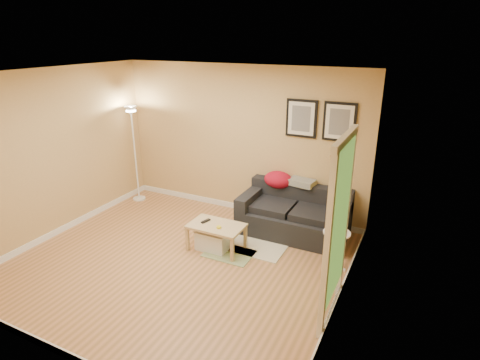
{
  "coord_description": "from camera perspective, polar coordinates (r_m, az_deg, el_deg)",
  "views": [
    {
      "loc": [
        2.92,
        -3.99,
        3.05
      ],
      "look_at": [
        0.55,
        0.85,
        1.05
      ],
      "focal_mm": 29.52,
      "sensor_mm": 36.0,
      "label": 1
    }
  ],
  "objects": [
    {
      "name": "side_table",
      "position": [
        5.61,
        13.59,
        -9.86
      ],
      "size": [
        0.37,
        0.37,
        0.56
      ],
      "primitive_type": null,
      "color": "white",
      "rests_on": "ground"
    },
    {
      "name": "baseboard_left",
      "position": [
        7.18,
        -23.78,
        -6.2
      ],
      "size": [
        0.02,
        4.0,
        0.1
      ],
      "primitive_type": "cube",
      "color": "white",
      "rests_on": "ground"
    },
    {
      "name": "tape_roll",
      "position": [
        5.76,
        -3.08,
        -6.84
      ],
      "size": [
        0.07,
        0.07,
        0.03
      ],
      "primitive_type": "cylinder",
      "color": "yellow",
      "rests_on": "coffee_table"
    },
    {
      "name": "ceiling",
      "position": [
        4.97,
        -10.41,
        14.83
      ],
      "size": [
        4.5,
        4.5,
        0.0
      ],
      "primitive_type": "plane",
      "rotation": [
        3.14,
        0.0,
        0.0
      ],
      "color": "white",
      "rests_on": "wall_back"
    },
    {
      "name": "wall_front",
      "position": [
        3.95,
        -26.59,
        -8.31
      ],
      "size": [
        4.5,
        0.0,
        4.5
      ],
      "primitive_type": "plane",
      "rotation": [
        -1.57,
        0.0,
        0.0
      ],
      "color": "tan",
      "rests_on": "ground"
    },
    {
      "name": "wall_back",
      "position": [
        6.89,
        0.1,
        5.64
      ],
      "size": [
        4.5,
        0.0,
        4.5
      ],
      "primitive_type": "plane",
      "rotation": [
        1.57,
        0.0,
        0.0
      ],
      "color": "tan",
      "rests_on": "ground"
    },
    {
      "name": "coffee_table",
      "position": [
        5.96,
        -3.42,
        -8.23
      ],
      "size": [
        0.92,
        0.7,
        0.41
      ],
      "primitive_type": null,
      "rotation": [
        0.0,
        0.0,
        -0.28
      ],
      "color": "tan",
      "rests_on": "ground"
    },
    {
      "name": "framed_print_left",
      "position": [
        6.37,
        8.87,
        8.79
      ],
      "size": [
        0.5,
        0.04,
        0.6
      ],
      "primitive_type": null,
      "color": "black",
      "rests_on": "wall_back"
    },
    {
      "name": "plaid_throw",
      "position": [
        6.51,
        8.91,
        -0.33
      ],
      "size": [
        0.45,
        0.32,
        0.1
      ],
      "primitive_type": null,
      "rotation": [
        0.0,
        0.0,
        -0.14
      ],
      "color": "tan",
      "rests_on": "sofa"
    },
    {
      "name": "wall_left",
      "position": [
        6.77,
        -25.32,
        3.37
      ],
      "size": [
        0.0,
        4.0,
        4.0
      ],
      "primitive_type": "plane",
      "rotation": [
        1.57,
        0.0,
        1.57
      ],
      "color": "tan",
      "rests_on": "ground"
    },
    {
      "name": "green_runner",
      "position": [
        5.93,
        -1.57,
        -10.56
      ],
      "size": [
        0.7,
        0.5,
        0.01
      ],
      "primitive_type": "cube",
      "color": "#668C4C",
      "rests_on": "ground"
    },
    {
      "name": "baseboard_back",
      "position": [
        7.3,
        0.06,
        -3.91
      ],
      "size": [
        4.5,
        0.02,
        0.1
      ],
      "primitive_type": "cube",
      "color": "white",
      "rests_on": "ground"
    },
    {
      "name": "floor_lamp",
      "position": [
        7.73,
        -14.89,
        3.25
      ],
      "size": [
        0.24,
        0.24,
        1.84
      ],
      "primitive_type": null,
      "color": "white",
      "rests_on": "ground"
    },
    {
      "name": "remote_control",
      "position": [
        5.97,
        -4.98,
        -5.92
      ],
      "size": [
        0.09,
        0.17,
        0.02
      ],
      "primitive_type": "cube",
      "rotation": [
        0.0,
        0.0,
        -0.26
      ],
      "color": "black",
      "rests_on": "coffee_table"
    },
    {
      "name": "baseboard_right",
      "position": [
        5.04,
        13.71,
        -16.85
      ],
      "size": [
        0.02,
        4.0,
        0.1
      ],
      "primitive_type": "cube",
      "color": "white",
      "rests_on": "ground"
    },
    {
      "name": "baseboard_front",
      "position": [
        4.64,
        -23.9,
        -22.0
      ],
      "size": [
        4.5,
        0.02,
        0.1
      ],
      "primitive_type": "cube",
      "color": "white",
      "rests_on": "ground"
    },
    {
      "name": "wall_right",
      "position": [
        4.41,
        15.18,
        -3.78
      ],
      "size": [
        0.0,
        4.0,
        4.0
      ],
      "primitive_type": "plane",
      "rotation": [
        1.57,
        0.0,
        -1.57
      ],
      "color": "tan",
      "rests_on": "ground"
    },
    {
      "name": "sofa",
      "position": [
        6.38,
        7.76,
        -4.64
      ],
      "size": [
        1.7,
        0.9,
        0.75
      ],
      "primitive_type": null,
      "color": "black",
      "rests_on": "ground"
    },
    {
      "name": "doorway",
      "position": [
        4.4,
        13.8,
        -7.67
      ],
      "size": [
        0.12,
        1.01,
        2.13
      ],
      "primitive_type": null,
      "color": "white",
      "rests_on": "ground"
    },
    {
      "name": "book_stack",
      "position": [
        5.47,
        13.94,
        -6.93
      ],
      "size": [
        0.23,
        0.26,
        0.07
      ],
      "primitive_type": null,
      "rotation": [
        0.0,
        0.0,
        -0.34
      ],
      "color": "navy",
      "rests_on": "side_table"
    },
    {
      "name": "red_throw",
      "position": [
        6.6,
        5.55,
        0.05
      ],
      "size": [
        0.48,
        0.36,
        0.28
      ],
      "primitive_type": null,
      "color": "#BA1136",
      "rests_on": "sofa"
    },
    {
      "name": "framed_print_right",
      "position": [
        6.22,
        14.19,
        8.14
      ],
      "size": [
        0.5,
        0.04,
        0.6
      ],
      "primitive_type": null,
      "color": "black",
      "rests_on": "wall_back"
    },
    {
      "name": "storage_bin",
      "position": [
        6.0,
        -3.84,
        -8.59
      ],
      "size": [
        0.49,
        0.36,
        0.3
      ],
      "primitive_type": null,
      "color": "white",
      "rests_on": "ground"
    },
    {
      "name": "area_rug",
      "position": [
        6.26,
        1.2,
        -8.78
      ],
      "size": [
        1.25,
        0.85,
        0.01
      ],
      "primitive_type": "cube",
      "color": "beige",
      "rests_on": "ground"
    },
    {
      "name": "floor",
      "position": [
        5.81,
        -8.77,
        -11.57
      ],
      "size": [
        4.5,
        4.5,
        0.0
      ],
      "primitive_type": "plane",
      "color": "#BD7F51",
      "rests_on": "ground"
    }
  ]
}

